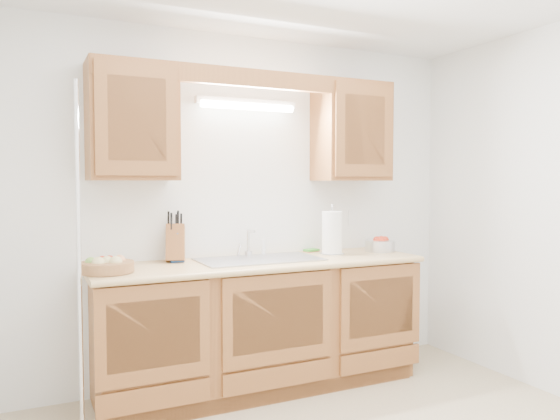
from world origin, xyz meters
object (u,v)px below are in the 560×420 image
fruit_basket (107,265)px  apple_bowl (380,245)px  knife_block (176,243)px  paper_towel (332,233)px

fruit_basket → apple_bowl: 2.07m
knife_block → paper_towel: 1.15m
knife_block → paper_towel: bearing=9.3°
fruit_basket → paper_towel: 1.63m
apple_bowl → fruit_basket: bearing=-176.7°
fruit_basket → paper_towel: paper_towel is taller
paper_towel → apple_bowl: paper_towel is taller
knife_block → apple_bowl: (1.57, -0.16, -0.08)m
paper_towel → knife_block: bearing=171.5°
knife_block → paper_towel: paper_towel is taller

